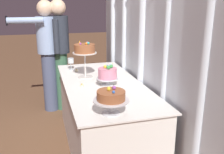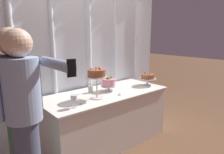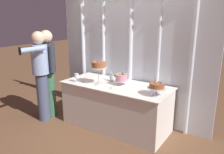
% 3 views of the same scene
% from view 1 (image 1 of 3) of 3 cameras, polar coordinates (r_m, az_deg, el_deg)
% --- Properties ---
extents(ground_plane, '(24.00, 24.00, 0.00)m').
position_cam_1_polar(ground_plane, '(3.07, -3.92, -15.76)').
color(ground_plane, brown).
extents(draped_curtain, '(3.09, 0.15, 2.67)m').
position_cam_1_polar(draped_curtain, '(2.81, 6.92, 11.59)').
color(draped_curtain, silver).
rests_on(draped_curtain, ground_plane).
extents(cake_table, '(1.91, 0.82, 0.79)m').
position_cam_1_polar(cake_table, '(2.90, -2.12, -8.82)').
color(cake_table, white).
rests_on(cake_table, ground_plane).
extents(cake_display_leftmost, '(0.28, 0.28, 0.43)m').
position_cam_1_polar(cake_display_leftmost, '(2.90, -6.22, 5.95)').
color(cake_display_leftmost, silver).
rests_on(cake_display_leftmost, cake_table).
extents(cake_display_center, '(0.23, 0.23, 0.22)m').
position_cam_1_polar(cake_display_center, '(2.65, -1.02, 0.69)').
color(cake_display_center, silver).
rests_on(cake_display_center, cake_table).
extents(cake_display_rightmost, '(0.28, 0.28, 0.22)m').
position_cam_1_polar(cake_display_rightmost, '(1.95, -0.22, -4.60)').
color(cake_display_rightmost, silver).
rests_on(cake_display_rightmost, cake_table).
extents(wine_glass, '(0.08, 0.08, 0.15)m').
position_cam_1_polar(wine_glass, '(3.32, -9.32, 3.60)').
color(wine_glass, silver).
rests_on(wine_glass, cake_table).
extents(flower_vase, '(0.08, 0.08, 0.17)m').
position_cam_1_polar(flower_vase, '(2.93, -0.45, 1.11)').
color(flower_vase, '#B2C1B2').
rests_on(flower_vase, cake_table).
extents(tealight_far_left, '(0.04, 0.04, 0.03)m').
position_cam_1_polar(tealight_far_left, '(3.24, -8.04, 1.39)').
color(tealight_far_left, beige).
rests_on(tealight_far_left, cake_table).
extents(tealight_near_left, '(0.04, 0.04, 0.03)m').
position_cam_1_polar(tealight_near_left, '(2.65, -6.83, -1.95)').
color(tealight_near_left, beige).
rests_on(tealight_near_left, cake_table).
extents(guest_man_dark_suit, '(0.43, 0.36, 1.69)m').
position_cam_1_polar(guest_man_dark_suit, '(3.93, -11.67, 6.21)').
color(guest_man_dark_suit, '#3D6B4C').
rests_on(guest_man_dark_suit, ground_plane).
extents(guest_man_pink_jacket, '(0.46, 0.70, 1.68)m').
position_cam_1_polar(guest_man_pink_jacket, '(3.92, -14.42, 5.83)').
color(guest_man_pink_jacket, '#4C5675').
rests_on(guest_man_pink_jacket, ground_plane).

